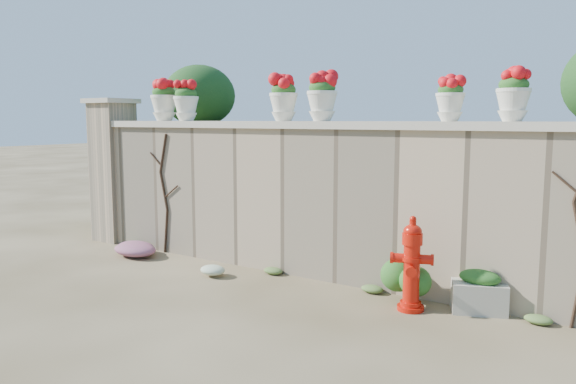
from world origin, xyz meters
The scene contains 18 objects.
ground centered at (0.00, 0.00, 0.00)m, with size 80.00×80.00×0.00m, color #4C3E26.
stone_wall centered at (0.00, 1.80, 1.00)m, with size 8.00×0.40×2.00m, color tan.
wall_cap centered at (0.00, 1.80, 2.05)m, with size 8.10×0.52×0.10m, color beige.
gate_pillar centered at (-4.15, 1.80, 1.26)m, with size 0.72×0.72×2.48m.
raised_fill centered at (0.00, 5.00, 1.00)m, with size 9.00×6.00×2.00m, color #384C23.
back_shrub_left centered at (-3.20, 3.00, 2.55)m, with size 1.30×1.30×1.10m, color #143814.
vine_left centered at (-2.67, 1.58, 0.99)m, with size 0.60×0.04×1.91m.
fire_hydrant centered at (1.63, 1.17, 0.53)m, with size 0.46×0.33×1.06m.
planter_box centered at (2.28, 1.53, 0.22)m, with size 0.66×0.53×0.48m.
green_shrub centered at (1.48, 1.40, 0.33)m, with size 0.69×0.62×0.65m, color #1E5119.
magenta_clump centered at (-2.88, 1.20, 0.13)m, with size 0.95×0.64×0.25m, color #C52794.
white_flowers centered at (-1.12, 0.91, 0.10)m, with size 0.56×0.45×0.20m, color white.
urn_pot_0 centered at (-2.86, 1.80, 2.43)m, with size 0.42×0.42×0.66m.
urn_pot_1 centered at (-2.37, 1.80, 2.40)m, with size 0.39×0.39×0.61m.
urn_pot_2 centered at (-0.53, 1.80, 2.40)m, with size 0.39×0.39×0.61m.
urn_pot_3 centered at (0.09, 1.80, 2.41)m, with size 0.40×0.40×0.63m.
urn_pot_4 centered at (1.79, 1.80, 2.36)m, with size 0.33×0.33×0.52m.
urn_pot_5 centered at (2.47, 1.80, 2.38)m, with size 0.36×0.36×0.57m.
Camera 1 is at (3.88, -4.63, 2.12)m, focal length 35.00 mm.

